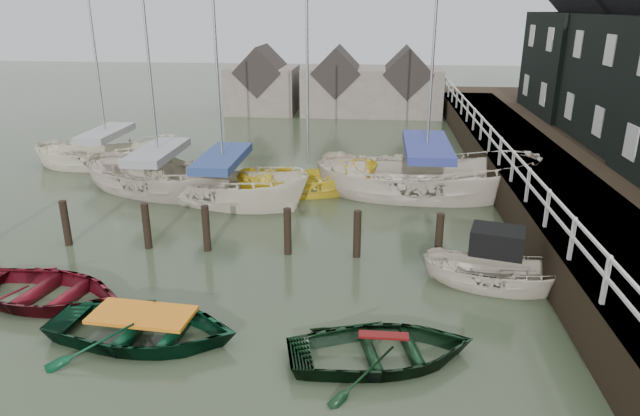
# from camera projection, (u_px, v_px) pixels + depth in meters

# --- Properties ---
(ground) EXTENTS (120.00, 120.00, 0.00)m
(ground) POSITION_uv_depth(u_px,v_px,m) (221.00, 302.00, 13.92)
(ground) COLOR #2D3723
(ground) RESTS_ON ground
(pier) EXTENTS (3.04, 32.00, 2.70)m
(pier) POSITION_uv_depth(u_px,v_px,m) (525.00, 172.00, 22.17)
(pier) COLOR black
(pier) RESTS_ON ground
(mooring_pilings) EXTENTS (13.72, 0.22, 1.80)m
(mooring_pilings) POSITION_uv_depth(u_px,v_px,m) (210.00, 235.00, 16.66)
(mooring_pilings) COLOR black
(mooring_pilings) RESTS_ON ground
(far_sheds) EXTENTS (14.00, 4.08, 4.39)m
(far_sheds) POSITION_uv_depth(u_px,v_px,m) (335.00, 85.00, 37.59)
(far_sheds) COLOR #665B51
(far_sheds) RESTS_ON ground
(rowboat_red) EXTENTS (4.53, 3.55, 0.85)m
(rowboat_red) POSITION_uv_depth(u_px,v_px,m) (45.00, 301.00, 13.94)
(rowboat_red) COLOR #530B14
(rowboat_red) RESTS_ON ground
(rowboat_green) EXTENTS (4.39, 3.29, 0.86)m
(rowboat_green) POSITION_uv_depth(u_px,v_px,m) (145.00, 339.00, 12.35)
(rowboat_green) COLOR #08311C
(rowboat_green) RESTS_ON ground
(rowboat_dkgreen) EXTENTS (4.37, 3.56, 0.79)m
(rowboat_dkgreen) POSITION_uv_depth(u_px,v_px,m) (383.00, 361.00, 11.61)
(rowboat_dkgreen) COLOR black
(rowboat_dkgreen) RESTS_ON ground
(motorboat) EXTENTS (3.95, 2.30, 2.23)m
(motorboat) POSITION_uv_depth(u_px,v_px,m) (494.00, 282.00, 14.66)
(motorboat) COLOR beige
(motorboat) RESTS_ON ground
(sailboat_a) EXTENTS (7.34, 4.82, 10.54)m
(sailboat_a) POSITION_uv_depth(u_px,v_px,m) (161.00, 190.00, 22.12)
(sailboat_a) COLOR beige
(sailboat_a) RESTS_ON ground
(sailboat_b) EXTENTS (7.48, 4.85, 11.14)m
(sailboat_b) POSITION_uv_depth(u_px,v_px,m) (225.00, 199.00, 21.16)
(sailboat_b) COLOR beige
(sailboat_b) RESTS_ON ground
(sailboat_c) EXTENTS (5.76, 3.18, 9.84)m
(sailboat_c) POSITION_uv_depth(u_px,v_px,m) (308.00, 191.00, 22.12)
(sailboat_c) COLOR yellow
(sailboat_c) RESTS_ON ground
(sailboat_d) EXTENTS (8.44, 3.57, 13.76)m
(sailboat_d) POSITION_uv_depth(u_px,v_px,m) (424.00, 193.00, 21.77)
(sailboat_d) COLOR beige
(sailboat_d) RESTS_ON ground
(sailboat_e) EXTENTS (6.68, 3.13, 9.54)m
(sailboat_e) POSITION_uv_depth(u_px,v_px,m) (110.00, 164.00, 25.71)
(sailboat_e) COLOR beige
(sailboat_e) RESTS_ON ground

